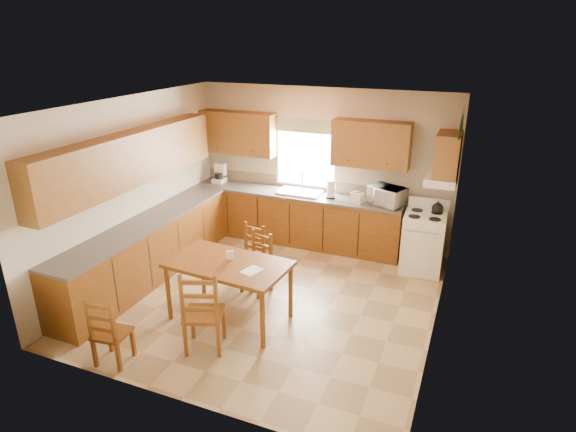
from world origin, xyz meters
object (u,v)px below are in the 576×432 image
at_px(chair_near_right, 204,309).
at_px(chair_far_left, 249,257).
at_px(microwave, 387,196).
at_px(stove, 423,243).
at_px(chair_near_left, 111,329).
at_px(dining_table, 230,291).
at_px(chair_far_right, 256,264).

bearing_deg(chair_near_right, chair_far_left, -102.72).
height_order(microwave, chair_near_right, microwave).
xyz_separation_m(stove, chair_near_left, (-2.93, -3.65, -0.02)).
height_order(dining_table, chair_far_right, chair_far_right).
relative_size(stove, dining_table, 0.60).
relative_size(dining_table, chair_near_right, 1.43).
bearing_deg(chair_near_right, microwave, -133.53).
xyz_separation_m(microwave, dining_table, (-1.47, -2.63, -0.67)).
distance_m(stove, dining_table, 3.18).
relative_size(stove, chair_near_left, 1.05).
relative_size(microwave, chair_far_left, 0.55).
relative_size(stove, chair_near_right, 0.86).
xyz_separation_m(microwave, chair_near_left, (-2.26, -3.92, -0.64)).
xyz_separation_m(dining_table, chair_near_right, (0.03, -0.67, 0.12)).
bearing_deg(chair_far_left, dining_table, -67.92).
bearing_deg(chair_near_right, chair_near_left, 17.00).
bearing_deg(dining_table, chair_far_left, 105.03).
distance_m(dining_table, chair_far_left, 0.91).
relative_size(stove, chair_far_right, 1.04).
relative_size(microwave, chair_far_right, 0.58).
xyz_separation_m(chair_near_left, chair_near_right, (0.83, 0.62, 0.09)).
xyz_separation_m(chair_far_left, chair_far_right, (0.18, -0.13, -0.02)).
relative_size(chair_near_left, chair_near_right, 0.82).
bearing_deg(stove, chair_near_left, -131.55).
bearing_deg(dining_table, microwave, 65.07).
distance_m(chair_near_right, chair_far_right, 1.43).
xyz_separation_m(dining_table, chair_far_left, (-0.17, 0.89, 0.05)).
height_order(stove, chair_far_right, stove).
xyz_separation_m(stove, dining_table, (-2.13, -2.36, -0.05)).
xyz_separation_m(dining_table, chair_far_right, (0.01, 0.76, 0.03)).
height_order(stove, microwave, microwave).
bearing_deg(chair_far_left, chair_far_right, -25.21).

